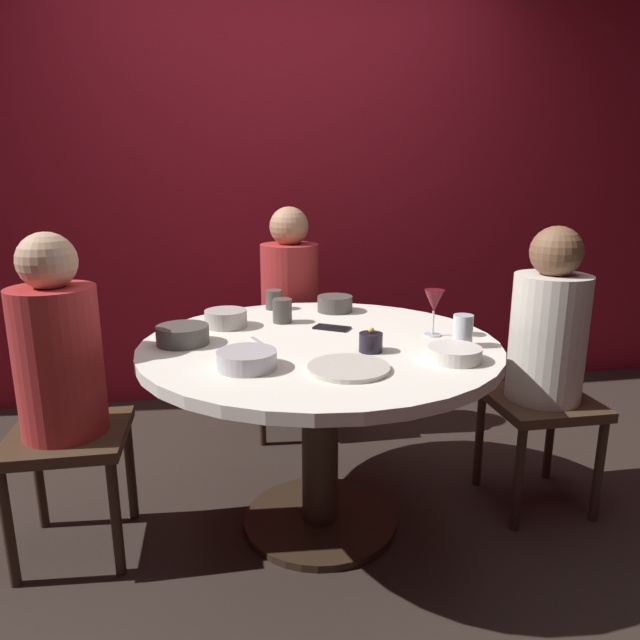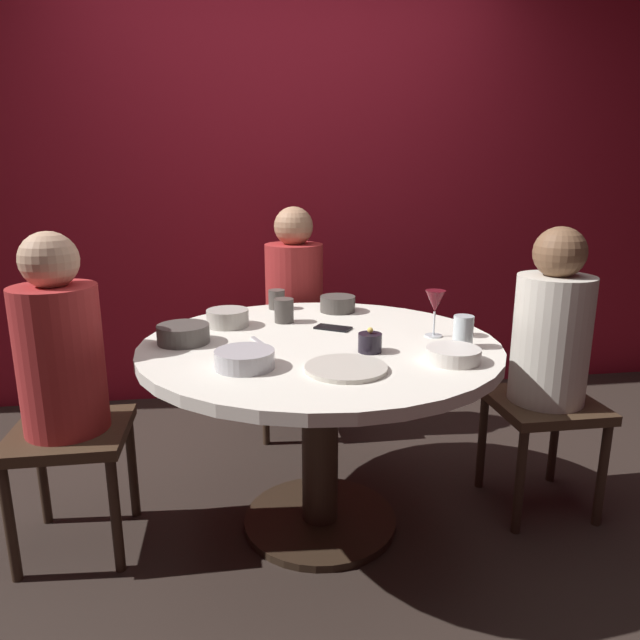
{
  "view_description": "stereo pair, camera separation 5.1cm",
  "coord_description": "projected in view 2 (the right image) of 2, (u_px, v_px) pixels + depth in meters",
  "views": [
    {
      "loc": [
        -0.35,
        -1.97,
        1.34
      ],
      "look_at": [
        0.0,
        0.0,
        0.83
      ],
      "focal_mm": 32.04,
      "sensor_mm": 36.0,
      "label": 1
    },
    {
      "loc": [
        -0.3,
        -1.98,
        1.34
      ],
      "look_at": [
        0.0,
        0.0,
        0.83
      ],
      "focal_mm": 32.04,
      "sensor_mm": 36.0,
      "label": 2
    }
  ],
  "objects": [
    {
      "name": "ground_plane",
      "position": [
        320.0,
        523.0,
        2.27
      ],
      "size": [
        8.0,
        8.0,
        0.0
      ],
      "primitive_type": "plane",
      "color": "#2D231E"
    },
    {
      "name": "back_wall",
      "position": [
        283.0,
        182.0,
        3.38
      ],
      "size": [
        6.0,
        0.1,
        2.6
      ],
      "primitive_type": "cube",
      "color": "maroon",
      "rests_on": "ground"
    },
    {
      "name": "dining_table",
      "position": [
        320.0,
        382.0,
        2.12
      ],
      "size": [
        1.3,
        1.3,
        0.75
      ],
      "color": "silver",
      "rests_on": "ground"
    },
    {
      "name": "seated_diner_left",
      "position": [
        61.0,
        362.0,
        1.96
      ],
      "size": [
        0.4,
        0.4,
        1.17
      ],
      "rotation": [
        0.0,
        0.0,
        6.28
      ],
      "color": "#3F2D1E",
      "rests_on": "ground"
    },
    {
      "name": "seated_diner_back",
      "position": [
        294.0,
        297.0,
        2.94
      ],
      "size": [
        0.4,
        0.4,
        1.19
      ],
      "rotation": [
        0.0,
        0.0,
        4.71
      ],
      "color": "#3F2D1E",
      "rests_on": "ground"
    },
    {
      "name": "seated_diner_right",
      "position": [
        551.0,
        341.0,
        2.22
      ],
      "size": [
        0.4,
        0.4,
        1.16
      ],
      "rotation": [
        0.0,
        0.0,
        3.14
      ],
      "color": "#3F2D1E",
      "rests_on": "ground"
    },
    {
      "name": "candle_holder",
      "position": [
        370.0,
        342.0,
        1.95
      ],
      "size": [
        0.08,
        0.08,
        0.09
      ],
      "color": "black",
      "rests_on": "dining_table"
    },
    {
      "name": "wine_glass",
      "position": [
        435.0,
        303.0,
        2.12
      ],
      "size": [
        0.08,
        0.08,
        0.18
      ],
      "color": "silver",
      "rests_on": "dining_table"
    },
    {
      "name": "dinner_plate",
      "position": [
        346.0,
        368.0,
        1.77
      ],
      "size": [
        0.26,
        0.26,
        0.01
      ],
      "primitive_type": "cylinder",
      "color": "beige",
      "rests_on": "dining_table"
    },
    {
      "name": "cell_phone",
      "position": [
        333.0,
        328.0,
        2.25
      ],
      "size": [
        0.16,
        0.13,
        0.01
      ],
      "primitive_type": "cube",
      "rotation": [
        0.0,
        0.0,
        4.14
      ],
      "color": "black",
      "rests_on": "dining_table"
    },
    {
      "name": "bowl_serving_large",
      "position": [
        245.0,
        359.0,
        1.79
      ],
      "size": [
        0.19,
        0.19,
        0.06
      ],
      "primitive_type": "cylinder",
      "color": "#B7B7BC",
      "rests_on": "dining_table"
    },
    {
      "name": "bowl_salad_center",
      "position": [
        228.0,
        318.0,
        2.28
      ],
      "size": [
        0.17,
        0.17,
        0.07
      ],
      "primitive_type": "cylinder",
      "color": "#B2ADA3",
      "rests_on": "dining_table"
    },
    {
      "name": "bowl_small_white",
      "position": [
        183.0,
        334.0,
        2.06
      ],
      "size": [
        0.19,
        0.19,
        0.07
      ],
      "primitive_type": "cylinder",
      "color": "#4C4742",
      "rests_on": "dining_table"
    },
    {
      "name": "bowl_sauce_side",
      "position": [
        338.0,
        304.0,
        2.53
      ],
      "size": [
        0.16,
        0.16,
        0.07
      ],
      "primitive_type": "cylinder",
      "color": "#4C4742",
      "rests_on": "dining_table"
    },
    {
      "name": "bowl_rice_portion",
      "position": [
        453.0,
        355.0,
        1.85
      ],
      "size": [
        0.18,
        0.18,
        0.05
      ],
      "primitive_type": "cylinder",
      "color": "silver",
      "rests_on": "dining_table"
    },
    {
      "name": "cup_near_candle",
      "position": [
        277.0,
        299.0,
        2.58
      ],
      "size": [
        0.07,
        0.07,
        0.09
      ],
      "primitive_type": "cylinder",
      "color": "#4C4742",
      "rests_on": "dining_table"
    },
    {
      "name": "cup_by_left_diner",
      "position": [
        463.0,
        332.0,
        2.0
      ],
      "size": [
        0.07,
        0.07,
        0.11
      ],
      "primitive_type": "cylinder",
      "color": "silver",
      "rests_on": "dining_table"
    },
    {
      "name": "cup_by_right_diner",
      "position": [
        284.0,
        311.0,
        2.34
      ],
      "size": [
        0.08,
        0.08,
        0.1
      ],
      "primitive_type": "cylinder",
      "color": "#4C4742",
      "rests_on": "dining_table"
    },
    {
      "name": "fork_near_plate",
      "position": [
        261.0,
        343.0,
        2.05
      ],
      "size": [
        0.07,
        0.18,
        0.01
      ],
      "primitive_type": "cube",
      "rotation": [
        0.0,
        0.0,
        0.32
      ],
      "color": "#B7B7BC",
      "rests_on": "dining_table"
    }
  ]
}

